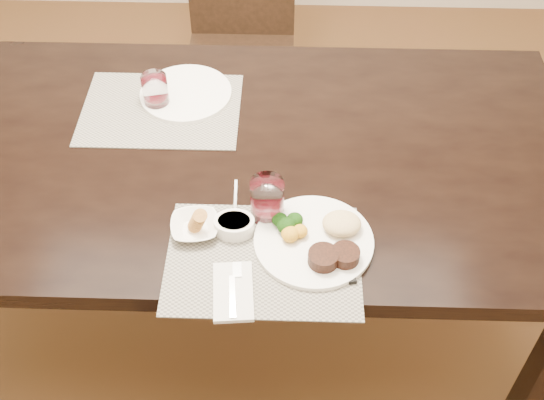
{
  "coord_description": "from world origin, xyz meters",
  "views": [
    {
      "loc": [
        0.2,
        -1.37,
        2.03
      ],
      "look_at": [
        0.16,
        -0.25,
        0.82
      ],
      "focal_mm": 45.0,
      "sensor_mm": 36.0,
      "label": 1
    }
  ],
  "objects_px": {
    "far_plate": "(186,93)",
    "dinner_plate": "(320,240)",
    "chair_far": "(241,35)",
    "steak_knife": "(348,259)",
    "wine_glass_near": "(267,201)",
    "cracker_bowl": "(195,226)"
  },
  "relations": [
    {
      "from": "cracker_bowl",
      "to": "wine_glass_near",
      "type": "distance_m",
      "value": 0.19
    },
    {
      "from": "wine_glass_near",
      "to": "far_plate",
      "type": "xyz_separation_m",
      "value": [
        -0.26,
        0.47,
        -0.05
      ]
    },
    {
      "from": "cracker_bowl",
      "to": "wine_glass_near",
      "type": "relative_size",
      "value": 1.14
    },
    {
      "from": "steak_knife",
      "to": "dinner_plate",
      "type": "bearing_deg",
      "value": 133.52
    },
    {
      "from": "cracker_bowl",
      "to": "chair_far",
      "type": "bearing_deg",
      "value": 88.74
    },
    {
      "from": "dinner_plate",
      "to": "wine_glass_near",
      "type": "bearing_deg",
      "value": 132.19
    },
    {
      "from": "cracker_bowl",
      "to": "far_plate",
      "type": "relative_size",
      "value": 0.48
    },
    {
      "from": "chair_far",
      "to": "dinner_plate",
      "type": "relative_size",
      "value": 3.11
    },
    {
      "from": "wine_glass_near",
      "to": "chair_far",
      "type": "bearing_deg",
      "value": 97.2
    },
    {
      "from": "chair_far",
      "to": "wine_glass_near",
      "type": "distance_m",
      "value": 1.22
    },
    {
      "from": "dinner_plate",
      "to": "far_plate",
      "type": "distance_m",
      "value": 0.68
    },
    {
      "from": "cracker_bowl",
      "to": "wine_glass_near",
      "type": "height_order",
      "value": "wine_glass_near"
    },
    {
      "from": "far_plate",
      "to": "dinner_plate",
      "type": "bearing_deg",
      "value": -55.33
    },
    {
      "from": "chair_far",
      "to": "cracker_bowl",
      "type": "height_order",
      "value": "chair_far"
    },
    {
      "from": "dinner_plate",
      "to": "wine_glass_near",
      "type": "distance_m",
      "value": 0.16
    },
    {
      "from": "chair_far",
      "to": "far_plate",
      "type": "height_order",
      "value": "chair_far"
    },
    {
      "from": "wine_glass_near",
      "to": "dinner_plate",
      "type": "bearing_deg",
      "value": -35.1
    },
    {
      "from": "steak_knife",
      "to": "cracker_bowl",
      "type": "bearing_deg",
      "value": 156.93
    },
    {
      "from": "dinner_plate",
      "to": "cracker_bowl",
      "type": "height_order",
      "value": "same"
    },
    {
      "from": "chair_far",
      "to": "dinner_plate",
      "type": "distance_m",
      "value": 1.32
    },
    {
      "from": "chair_far",
      "to": "cracker_bowl",
      "type": "bearing_deg",
      "value": -91.26
    },
    {
      "from": "steak_knife",
      "to": "far_plate",
      "type": "relative_size",
      "value": 0.79
    }
  ]
}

